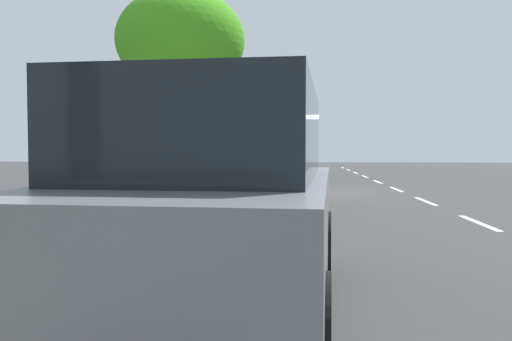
# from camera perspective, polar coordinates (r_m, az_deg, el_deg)

# --- Properties ---
(ground) EXTENTS (76.10, 76.10, 0.00)m
(ground) POSITION_cam_1_polar(r_m,az_deg,el_deg) (17.33, 6.12, -2.45)
(ground) COLOR #363636
(sidewalk) EXTENTS (3.35, 47.56, 0.16)m
(sidewalk) POSITION_cam_1_polar(r_m,az_deg,el_deg) (17.63, -6.69, -2.10)
(sidewalk) COLOR #A09C8B
(sidewalk) RESTS_ON ground
(curb_edge) EXTENTS (0.16, 47.56, 0.16)m
(curb_edge) POSITION_cam_1_polar(r_m,az_deg,el_deg) (17.39, -1.00, -2.15)
(curb_edge) COLOR gray
(curb_edge) RESTS_ON ground
(lane_stripe_centre) EXTENTS (0.14, 48.40, 0.01)m
(lane_stripe_centre) POSITION_cam_1_polar(r_m,az_deg,el_deg) (17.29, 16.41, -2.54)
(lane_stripe_centre) COLOR white
(lane_stripe_centre) RESTS_ON ground
(lane_stripe_bike_edge) EXTENTS (0.12, 47.56, 0.01)m
(lane_stripe_bike_edge) POSITION_cam_1_polar(r_m,az_deg,el_deg) (17.32, 3.85, -2.43)
(lane_stripe_bike_edge) COLOR white
(lane_stripe_bike_edge) RESTS_ON ground
(parked_sedan_white_nearest) EXTENTS (2.04, 4.50, 1.52)m
(parked_sedan_white_nearest) POSITION_cam_1_polar(r_m,az_deg,el_deg) (34.56, 3.44, 1.25)
(parked_sedan_white_nearest) COLOR white
(parked_sedan_white_nearest) RESTS_ON ground
(parked_suv_dark_blue_second) EXTENTS (2.08, 4.76, 1.99)m
(parked_suv_dark_blue_second) POSITION_cam_1_polar(r_m,az_deg,el_deg) (26.85, 2.98, 1.49)
(parked_suv_dark_blue_second) COLOR navy
(parked_suv_dark_blue_second) RESTS_ON ground
(parked_pickup_tan_mid) EXTENTS (2.05, 5.31, 1.95)m
(parked_pickup_tan_mid) POSITION_cam_1_polar(r_m,az_deg,el_deg) (15.74, 2.48, 0.35)
(parked_pickup_tan_mid) COLOR tan
(parked_pickup_tan_mid) RESTS_ON ground
(parked_suv_grey_far) EXTENTS (2.22, 4.82, 1.99)m
(parked_suv_grey_far) POSITION_cam_1_polar(r_m,az_deg,el_deg) (4.59, -4.11, -3.20)
(parked_suv_grey_far) COLOR slate
(parked_suv_grey_far) RESTS_ON ground
(bicycle_at_curb) EXTENTS (1.78, 0.46, 0.79)m
(bicycle_at_curb) POSITION_cam_1_polar(r_m,az_deg,el_deg) (8.93, -3.04, -4.54)
(bicycle_at_curb) COLOR black
(bicycle_at_curb) RESTS_ON ground
(cyclist_with_backpack) EXTENTS (0.46, 0.61, 1.63)m
(cyclist_with_backpack) POSITION_cam_1_polar(r_m,az_deg,el_deg) (9.36, -4.07, -0.57)
(cyclist_with_backpack) COLOR #C6B284
(cyclist_with_backpack) RESTS_ON ground
(street_tree_near_cyclist) EXTENTS (2.87, 2.87, 4.75)m
(street_tree_near_cyclist) POSITION_cam_1_polar(r_m,az_deg,el_deg) (37.81, -0.12, 5.50)
(street_tree_near_cyclist) COLOR #503720
(street_tree_near_cyclist) RESTS_ON sidewalk
(street_tree_mid_block) EXTENTS (2.81, 2.81, 4.50)m
(street_tree_mid_block) POSITION_cam_1_polar(r_m,az_deg,el_deg) (32.55, -0.83, 5.52)
(street_tree_mid_block) COLOR brown
(street_tree_mid_block) RESTS_ON sidewalk
(street_tree_far_end) EXTENTS (3.25, 3.25, 5.30)m
(street_tree_far_end) POSITION_cam_1_polar(r_m,az_deg,el_deg) (13.70, -8.25, 13.70)
(street_tree_far_end) COLOR #4F372B
(street_tree_far_end) RESTS_ON sidewalk
(pedestrian_on_phone) EXTENTS (0.24, 0.62, 1.65)m
(pedestrian_on_phone) POSITION_cam_1_polar(r_m,az_deg,el_deg) (25.09, -3.72, 1.58)
(pedestrian_on_phone) COLOR black
(pedestrian_on_phone) RESTS_ON sidewalk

